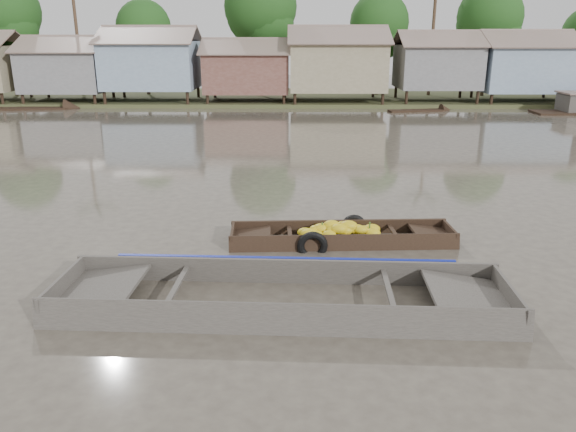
{
  "coord_description": "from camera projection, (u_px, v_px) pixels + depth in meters",
  "views": [
    {
      "loc": [
        -0.65,
        -11.15,
        4.79
      ],
      "look_at": [
        -0.73,
        1.12,
        0.8
      ],
      "focal_mm": 35.0,
      "sensor_mm": 36.0,
      "label": 1
    }
  ],
  "objects": [
    {
      "name": "distant_boats",
      "position": [
        552.0,
        111.0,
        34.83
      ],
      "size": [
        48.78,
        14.81,
        1.38
      ],
      "color": "black",
      "rests_on": "ground"
    },
    {
      "name": "banana_boat",
      "position": [
        338.0,
        236.0,
        13.51
      ],
      "size": [
        5.42,
        1.55,
        0.75
      ],
      "rotation": [
        0.0,
        0.0,
        0.04
      ],
      "color": "black",
      "rests_on": "ground"
    },
    {
      "name": "riverbank",
      "position": [
        342.0,
        58.0,
        41.41
      ],
      "size": [
        120.0,
        12.47,
        10.22
      ],
      "color": "#384723",
      "rests_on": "ground"
    },
    {
      "name": "ground",
      "position": [
        322.0,
        267.0,
        12.08
      ],
      "size": [
        120.0,
        120.0,
        0.0
      ],
      "primitive_type": "plane",
      "color": "#463E36",
      "rests_on": "ground"
    },
    {
      "name": "viewer_boat",
      "position": [
        283.0,
        302.0,
        10.35
      ],
      "size": [
        8.43,
        2.52,
        0.67
      ],
      "rotation": [
        0.0,
        0.0,
        -0.04
      ],
      "color": "#3A3631",
      "rests_on": "ground"
    }
  ]
}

